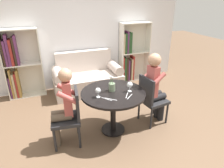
{
  "coord_description": "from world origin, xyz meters",
  "views": [
    {
      "loc": [
        -1.03,
        -2.63,
        2.16
      ],
      "look_at": [
        0.0,
        0.05,
        0.86
      ],
      "focal_mm": 32.0,
      "sensor_mm": 36.0,
      "label": 1
    }
  ],
  "objects_px": {
    "wine_glass_left": "(98,91)",
    "wine_glass_right": "(130,85)",
    "bookshelf_right": "(130,55)",
    "person_left": "(63,106)",
    "bookshelf_left": "(17,65)",
    "couch": "(87,78)",
    "flower_vase": "(112,86)",
    "person_right": "(155,86)",
    "chair_left": "(70,115)",
    "chair_right": "(151,98)"
  },
  "relations": [
    {
      "from": "bookshelf_right",
      "to": "flower_vase",
      "type": "height_order",
      "value": "bookshelf_right"
    },
    {
      "from": "couch",
      "to": "flower_vase",
      "type": "relative_size",
      "value": 5.89
    },
    {
      "from": "bookshelf_right",
      "to": "flower_vase",
      "type": "xyz_separation_m",
      "value": [
        -1.25,
        -1.9,
        0.14
      ]
    },
    {
      "from": "person_left",
      "to": "person_right",
      "type": "relative_size",
      "value": 0.95
    },
    {
      "from": "bookshelf_left",
      "to": "flower_vase",
      "type": "xyz_separation_m",
      "value": [
        1.47,
        -1.9,
        0.06
      ]
    },
    {
      "from": "wine_glass_left",
      "to": "bookshelf_left",
      "type": "bearing_deg",
      "value": 120.59
    },
    {
      "from": "bookshelf_right",
      "to": "chair_right",
      "type": "xyz_separation_m",
      "value": [
        -0.54,
        -1.96,
        -0.18
      ]
    },
    {
      "from": "person_left",
      "to": "wine_glass_right",
      "type": "bearing_deg",
      "value": 94.6
    },
    {
      "from": "wine_glass_left",
      "to": "flower_vase",
      "type": "height_order",
      "value": "flower_vase"
    },
    {
      "from": "chair_right",
      "to": "wine_glass_right",
      "type": "bearing_deg",
      "value": 90.2
    },
    {
      "from": "bookshelf_left",
      "to": "wine_glass_right",
      "type": "distance_m",
      "value": 2.66
    },
    {
      "from": "couch",
      "to": "chair_right",
      "type": "height_order",
      "value": "couch"
    },
    {
      "from": "chair_left",
      "to": "wine_glass_right",
      "type": "distance_m",
      "value": 1.03
    },
    {
      "from": "wine_glass_right",
      "to": "couch",
      "type": "bearing_deg",
      "value": 98.32
    },
    {
      "from": "bookshelf_right",
      "to": "wine_glass_left",
      "type": "bearing_deg",
      "value": -126.88
    },
    {
      "from": "chair_right",
      "to": "person_right",
      "type": "distance_m",
      "value": 0.22
    },
    {
      "from": "bookshelf_left",
      "to": "person_left",
      "type": "relative_size",
      "value": 1.23
    },
    {
      "from": "chair_right",
      "to": "couch",
      "type": "bearing_deg",
      "value": 14.93
    },
    {
      "from": "couch",
      "to": "chair_right",
      "type": "distance_m",
      "value": 1.84
    },
    {
      "from": "chair_left",
      "to": "person_left",
      "type": "xyz_separation_m",
      "value": [
        -0.09,
        0.02,
        0.16
      ]
    },
    {
      "from": "couch",
      "to": "person_right",
      "type": "bearing_deg",
      "value": -64.69
    },
    {
      "from": "bookshelf_left",
      "to": "bookshelf_right",
      "type": "relative_size",
      "value": 1.0
    },
    {
      "from": "person_left",
      "to": "bookshelf_left",
      "type": "bearing_deg",
      "value": -153.33
    },
    {
      "from": "person_left",
      "to": "bookshelf_right",
      "type": "bearing_deg",
      "value": 141.54
    },
    {
      "from": "person_left",
      "to": "wine_glass_left",
      "type": "height_order",
      "value": "person_left"
    },
    {
      "from": "wine_glass_left",
      "to": "flower_vase",
      "type": "distance_m",
      "value": 0.3
    },
    {
      "from": "chair_left",
      "to": "flower_vase",
      "type": "distance_m",
      "value": 0.78
    },
    {
      "from": "couch",
      "to": "person_left",
      "type": "bearing_deg",
      "value": -115.16
    },
    {
      "from": "wine_glass_left",
      "to": "flower_vase",
      "type": "relative_size",
      "value": 0.57
    },
    {
      "from": "bookshelf_left",
      "to": "chair_left",
      "type": "distance_m",
      "value": 2.14
    },
    {
      "from": "couch",
      "to": "chair_left",
      "type": "height_order",
      "value": "couch"
    },
    {
      "from": "wine_glass_right",
      "to": "bookshelf_right",
      "type": "bearing_deg",
      "value": 63.83
    },
    {
      "from": "bookshelf_left",
      "to": "person_right",
      "type": "xyz_separation_m",
      "value": [
        2.26,
        -1.94,
        -0.06
      ]
    },
    {
      "from": "person_right",
      "to": "wine_glass_right",
      "type": "xyz_separation_m",
      "value": [
        -0.53,
        -0.08,
        0.15
      ]
    },
    {
      "from": "person_left",
      "to": "wine_glass_left",
      "type": "xyz_separation_m",
      "value": [
        0.52,
        -0.06,
        0.19
      ]
    },
    {
      "from": "wine_glass_right",
      "to": "person_left",
      "type": "bearing_deg",
      "value": 176.86
    },
    {
      "from": "chair_right",
      "to": "wine_glass_left",
      "type": "bearing_deg",
      "value": 86.32
    },
    {
      "from": "bookshelf_left",
      "to": "chair_right",
      "type": "height_order",
      "value": "bookshelf_left"
    },
    {
      "from": "person_right",
      "to": "wine_glass_left",
      "type": "height_order",
      "value": "person_right"
    },
    {
      "from": "chair_left",
      "to": "person_left",
      "type": "height_order",
      "value": "person_left"
    },
    {
      "from": "chair_left",
      "to": "wine_glass_right",
      "type": "bearing_deg",
      "value": 95.51
    },
    {
      "from": "chair_left",
      "to": "flower_vase",
      "type": "relative_size",
      "value": 3.38
    },
    {
      "from": "wine_glass_left",
      "to": "wine_glass_right",
      "type": "height_order",
      "value": "wine_glass_right"
    },
    {
      "from": "wine_glass_right",
      "to": "flower_vase",
      "type": "distance_m",
      "value": 0.29
    },
    {
      "from": "wine_glass_right",
      "to": "wine_glass_left",
      "type": "bearing_deg",
      "value": -179.25
    },
    {
      "from": "couch",
      "to": "wine_glass_right",
      "type": "relative_size",
      "value": 9.81
    },
    {
      "from": "bookshelf_left",
      "to": "chair_right",
      "type": "xyz_separation_m",
      "value": [
        2.18,
        -1.96,
        -0.26
      ]
    },
    {
      "from": "wine_glass_left",
      "to": "wine_glass_right",
      "type": "xyz_separation_m",
      "value": [
        0.53,
        0.01,
        0.0
      ]
    },
    {
      "from": "flower_vase",
      "to": "person_right",
      "type": "bearing_deg",
      "value": -2.82
    },
    {
      "from": "chair_left",
      "to": "chair_right",
      "type": "height_order",
      "value": "same"
    }
  ]
}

